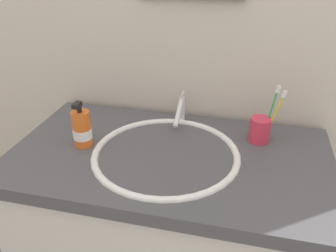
% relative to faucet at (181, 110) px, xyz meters
% --- Properties ---
extents(tiled_wall_back, '(2.26, 0.04, 2.40)m').
position_rel_faucet_xyz_m(tiled_wall_back, '(0.01, 0.12, 0.32)').
color(tiled_wall_back, beige).
rests_on(tiled_wall_back, ground).
extents(vanity_counter, '(1.06, 0.60, 0.82)m').
position_rel_faucet_xyz_m(vanity_counter, '(0.01, -0.22, -0.46)').
color(vanity_counter, silver).
rests_on(vanity_counter, ground).
extents(sink_basin, '(0.49, 0.49, 0.12)m').
position_rel_faucet_xyz_m(sink_basin, '(0.00, -0.23, -0.10)').
color(sink_basin, white).
rests_on(sink_basin, vanity_counter).
extents(faucet, '(0.02, 0.16, 0.11)m').
position_rel_faucet_xyz_m(faucet, '(0.00, 0.00, 0.00)').
color(faucet, silver).
rests_on(faucet, sink_basin).
extents(toothbrush_cup, '(0.07, 0.07, 0.09)m').
position_rel_faucet_xyz_m(toothbrush_cup, '(0.30, -0.07, -0.01)').
color(toothbrush_cup, '#D8334C').
rests_on(toothbrush_cup, vanity_counter).
extents(toothbrush_yellow, '(0.06, 0.02, 0.19)m').
position_rel_faucet_xyz_m(toothbrush_yellow, '(0.34, -0.07, 0.06)').
color(toothbrush_yellow, yellow).
rests_on(toothbrush_yellow, toothbrush_cup).
extents(toothbrush_green, '(0.04, 0.02, 0.20)m').
position_rel_faucet_xyz_m(toothbrush_green, '(0.32, -0.05, 0.06)').
color(toothbrush_green, green).
rests_on(toothbrush_green, toothbrush_cup).
extents(soap_dispenser, '(0.06, 0.06, 0.16)m').
position_rel_faucet_xyz_m(soap_dispenser, '(-0.29, -0.24, 0.01)').
color(soap_dispenser, orange).
rests_on(soap_dispenser, vanity_counter).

